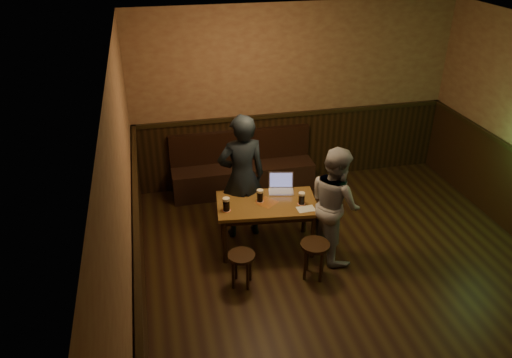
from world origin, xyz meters
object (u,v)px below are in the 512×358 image
Objects in this scene: pub_table at (267,208)px; person_grey at (335,203)px; stool_right at (315,250)px; laptop at (281,186)px; bench at (243,172)px; pint_left at (226,204)px; pint_right at (302,198)px; pint_mid at (260,196)px; person_suit at (242,177)px; stool_left at (242,261)px.

person_grey is (0.78, -0.33, 0.17)m from pub_table.
laptop is (-0.15, 0.98, 0.35)m from stool_right.
bench is 1.77m from pint_left.
pint_right is at bearing -55.66° from laptop.
pint_mid is 1.02× the size of pint_right.
person_suit is at bearing 117.66° from pint_mid.
pint_left is at bearing 68.98° from person_grey.
person_grey is at bearing -24.19° from pint_mid.
pint_mid is at bearing 61.91° from stool_left.
pint_left is at bearing 95.89° from stool_left.
person_grey reaches higher than laptop.
stool_left is 0.88m from stool_right.
pint_right is at bearing 89.55° from stool_right.
pint_left is at bearing 145.62° from stool_right.
laptop is at bearing 31.19° from person_grey.
stool_left is at bearing -118.09° from pint_mid.
laptop is (-0.16, 0.39, -0.02)m from pint_right.
person_suit is (-0.66, 0.50, 0.12)m from pint_right.
laptop is (0.26, -1.29, 0.42)m from bench.
person_grey is (1.24, 0.35, 0.40)m from stool_left.
pint_right is at bearing 139.21° from person_suit.
bench reaches higher than pint_left.
pub_table is at bearing 8.08° from pint_left.
person_grey is (0.85, -0.38, -0.01)m from pint_mid.
bench is 1.47× the size of person_grey.
pub_table is 0.47m from pint_right.
pint_mid is (0.45, 0.12, -0.01)m from pint_left.
pint_right is at bearing -20.02° from pint_mid.
bench is 1.27× the size of person_suit.
person_suit is (-0.50, 0.11, 0.14)m from laptop.
pint_right is 0.11× the size of person_grey.
laptop reaches higher than stool_right.
person_grey reaches higher than stool_right.
stool_right is 1.20m from pint_left.
stool_left is 0.74m from pint_left.
stool_left is 0.29× the size of person_grey.
pint_left reaches higher than pint_right.
pint_left is 0.86m from laptop.
person_grey is (1.31, -0.26, -0.01)m from pint_left.
pint_left is 0.48× the size of laptop.
stool_left is 1.35m from person_grey.
bench is at bearing 12.59° from person_grey.
laptop is 0.79m from person_grey.
pint_left is 0.54m from person_suit.
pub_table is 3.07× the size of stool_left.
pub_table is 0.89× the size of person_grey.
stool_right is 2.83× the size of pint_mid.
pub_table is 0.40m from laptop.
laptop is 0.21× the size of person_suit.
laptop is at bearing 111.78° from pint_right.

